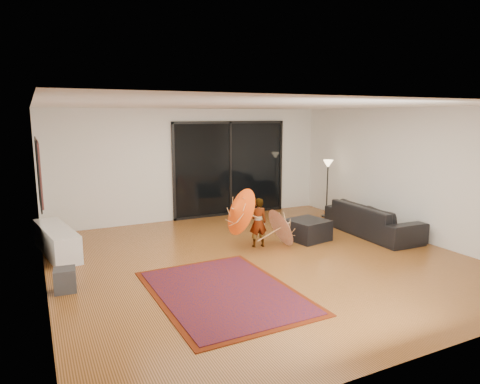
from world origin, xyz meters
TOP-DOWN VIEW (x-y plane):
  - floor at (0.00, 0.00)m, footprint 7.00×7.00m
  - ceiling at (0.00, 0.00)m, footprint 7.00×7.00m
  - wall_back at (0.00, 3.50)m, footprint 7.00×0.00m
  - wall_front at (0.00, -3.50)m, footprint 7.00×0.00m
  - wall_left at (-3.50, 0.00)m, footprint 0.00×7.00m
  - wall_right at (3.50, 0.00)m, footprint 0.00×7.00m
  - sliding_door at (1.00, 3.47)m, footprint 3.06×0.07m
  - painting at (-3.46, 1.00)m, footprint 0.04×1.28m
  - media_console at (-3.25, 1.97)m, footprint 0.74×1.86m
  - speaker at (-3.25, 0.03)m, footprint 0.33×0.33m
  - persian_rug at (-1.19, -1.03)m, footprint 1.98×2.73m
  - sofa at (2.95, 0.38)m, footprint 0.98×2.30m
  - ottoman at (1.47, 0.66)m, footprint 0.85×0.85m
  - floor_lamp at (3.10, 2.17)m, footprint 0.25×0.25m
  - child at (0.31, 0.70)m, footprint 0.39×0.29m
  - parasol_orange at (-0.24, 0.65)m, footprint 0.51×0.91m
  - parasol_white at (0.91, 0.55)m, footprint 0.52×0.79m

SIDE VIEW (x-z plane):
  - floor at x=0.00m, z-range 0.00..0.00m
  - persian_rug at x=-1.19m, z-range 0.00..0.02m
  - speaker at x=-3.25m, z-range 0.00..0.35m
  - ottoman at x=1.47m, z-range 0.00..0.42m
  - media_console at x=-3.25m, z-range 0.00..0.50m
  - sofa at x=2.95m, z-range 0.00..0.66m
  - child at x=0.31m, z-range 0.00..0.97m
  - parasol_white at x=0.91m, z-range 0.06..0.95m
  - parasol_orange at x=-0.24m, z-range 0.28..1.19m
  - floor_lamp at x=3.10m, z-range 0.42..1.86m
  - sliding_door at x=1.00m, z-range 0.00..2.40m
  - wall_back at x=0.00m, z-range -2.15..4.85m
  - wall_front at x=0.00m, z-range -2.15..4.85m
  - wall_left at x=-3.50m, z-range -2.15..4.85m
  - wall_right at x=3.50m, z-range -2.15..4.85m
  - painting at x=-3.46m, z-range 1.11..2.19m
  - ceiling at x=0.00m, z-range 2.70..2.70m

